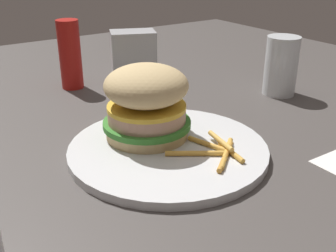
# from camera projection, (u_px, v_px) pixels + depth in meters

# --- Properties ---
(ground_plane) EXTENTS (1.60, 1.60, 0.00)m
(ground_plane) POSITION_uv_depth(u_px,v_px,m) (150.00, 150.00, 0.59)
(ground_plane) COLOR #47423F
(plate) EXTENTS (0.28, 0.28, 0.01)m
(plate) POSITION_uv_depth(u_px,v_px,m) (168.00, 149.00, 0.58)
(plate) COLOR silver
(plate) RESTS_ON ground_plane
(sandwich) EXTENTS (0.13, 0.13, 0.11)m
(sandwich) POSITION_uv_depth(u_px,v_px,m) (147.00, 102.00, 0.58)
(sandwich) COLOR tan
(sandwich) RESTS_ON plate
(fries_pile) EXTENTS (0.10, 0.11, 0.01)m
(fries_pile) POSITION_uv_depth(u_px,v_px,m) (217.00, 150.00, 0.55)
(fries_pile) COLOR gold
(fries_pile) RESTS_ON plate
(drink_glass) EXTENTS (0.06, 0.06, 0.11)m
(drink_glass) POSITION_uv_depth(u_px,v_px,m) (281.00, 69.00, 0.79)
(drink_glass) COLOR silver
(drink_glass) RESTS_ON ground_plane
(napkin_dispenser) EXTENTS (0.09, 0.11, 0.11)m
(napkin_dispenser) POSITION_uv_depth(u_px,v_px,m) (134.00, 58.00, 0.85)
(napkin_dispenser) COLOR #B7BABF
(napkin_dispenser) RESTS_ON ground_plane
(ketchup_bottle) EXTENTS (0.04, 0.04, 0.14)m
(ketchup_bottle) POSITION_uv_depth(u_px,v_px,m) (70.00, 55.00, 0.82)
(ketchup_bottle) COLOR #B21914
(ketchup_bottle) RESTS_ON ground_plane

